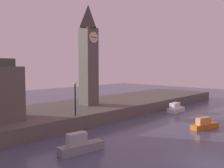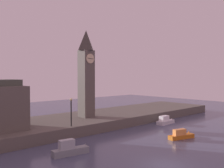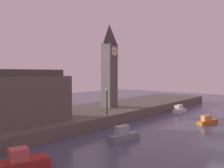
# 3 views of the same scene
# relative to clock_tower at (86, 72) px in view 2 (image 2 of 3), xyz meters

# --- Properties ---
(ground_plane) EXTENTS (120.00, 120.00, 0.00)m
(ground_plane) POSITION_rel_clock_tower_xyz_m (-5.77, -19.60, -8.78)
(ground_plane) COLOR #474C66
(far_embankment) EXTENTS (70.00, 12.00, 1.50)m
(far_embankment) POSITION_rel_clock_tower_xyz_m (-5.77, 0.40, -8.03)
(far_embankment) COLOR #5B544C
(far_embankment) RESTS_ON ground
(clock_tower) EXTENTS (2.21, 2.26, 14.04)m
(clock_tower) POSITION_rel_clock_tower_xyz_m (0.00, 0.00, 0.00)
(clock_tower) COLOR #5B544C
(clock_tower) RESTS_ON far_embankment
(streetlamp) EXTENTS (0.36, 0.36, 3.76)m
(streetlamp) POSITION_rel_clock_tower_xyz_m (-6.10, -4.68, -4.92)
(streetlamp) COLOR black
(streetlamp) RESTS_ON far_embankment
(boat_cruiser_grey) EXTENTS (4.46, 1.58, 1.79)m
(boat_cruiser_grey) POSITION_rel_clock_tower_xyz_m (-10.17, -10.92, -8.22)
(boat_cruiser_grey) COLOR gray
(boat_cruiser_grey) RESTS_ON ground
(boat_ferry_white) EXTENTS (4.19, 1.38, 1.55)m
(boat_ferry_white) POSITION_rel_clock_tower_xyz_m (11.23, -7.81, -8.29)
(boat_ferry_white) COLOR silver
(boat_ferry_white) RESTS_ON ground
(boat_patrol_orange) EXTENTS (4.27, 1.93, 1.48)m
(boat_patrol_orange) POSITION_rel_clock_tower_xyz_m (4.27, -15.13, -8.33)
(boat_patrol_orange) COLOR orange
(boat_patrol_orange) RESTS_ON ground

